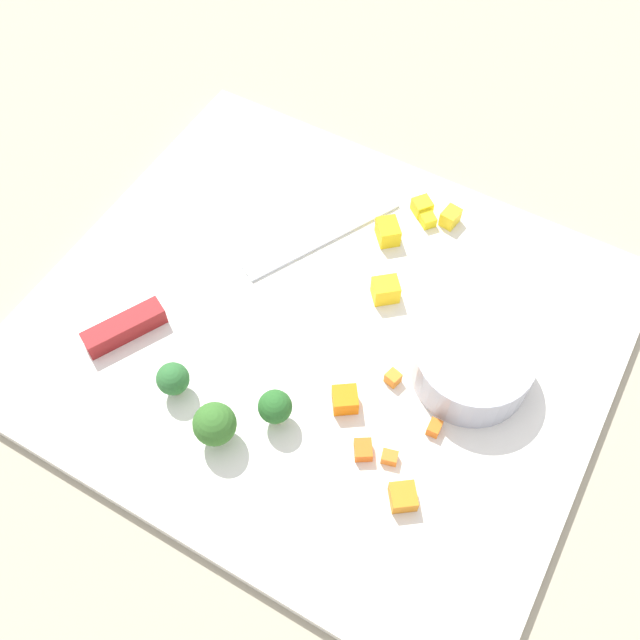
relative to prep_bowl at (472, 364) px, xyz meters
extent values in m
plane|color=tan|center=(-0.12, -0.02, -0.03)|extent=(4.00, 4.00, 0.00)
cube|color=white|center=(-0.12, -0.02, -0.02)|extent=(0.46, 0.40, 0.01)
cylinder|color=#B2B5C2|center=(0.00, 0.00, 0.00)|extent=(0.09, 0.09, 0.04)
cube|color=silver|center=(-0.17, 0.06, -0.02)|extent=(0.09, 0.15, 0.00)
cube|color=maroon|center=(-0.26, -0.10, -0.01)|extent=(0.05, 0.07, 0.02)
cube|color=orange|center=(-0.05, -0.03, -0.01)|extent=(0.01, 0.01, 0.01)
cube|color=orange|center=(0.00, -0.06, -0.01)|extent=(0.01, 0.01, 0.01)
cube|color=orange|center=(-0.04, -0.10, -0.01)|extent=(0.02, 0.02, 0.01)
cube|color=orange|center=(-0.07, -0.07, -0.01)|extent=(0.03, 0.03, 0.02)
cube|color=orange|center=(-0.02, -0.09, -0.01)|extent=(0.01, 0.01, 0.01)
cube|color=orange|center=(0.00, -0.12, -0.01)|extent=(0.03, 0.03, 0.01)
cube|color=yellow|center=(-0.08, 0.13, -0.01)|extent=(0.02, 0.02, 0.02)
cube|color=yellow|center=(-0.12, 0.09, -0.01)|extent=(0.03, 0.03, 0.02)
cube|color=yellow|center=(-0.09, 0.03, -0.01)|extent=(0.03, 0.03, 0.02)
cube|color=yellow|center=(-0.10, 0.13, -0.01)|extent=(0.02, 0.02, 0.01)
cube|color=yellow|center=(-0.09, 0.12, -0.01)|extent=(0.02, 0.02, 0.01)
cylinder|color=#95AD69|center=(-0.19, -0.12, -0.01)|extent=(0.01, 0.01, 0.01)
sphere|color=#2F6C32|center=(-0.19, -0.12, 0.00)|extent=(0.03, 0.03, 0.03)
cylinder|color=#98BE5A|center=(-0.11, -0.11, -0.01)|extent=(0.01, 0.01, 0.01)
sphere|color=#296527|center=(-0.11, -0.11, 0.00)|extent=(0.03, 0.03, 0.03)
cylinder|color=#92C168|center=(-0.14, -0.14, -0.01)|extent=(0.01, 0.01, 0.01)
sphere|color=#366E28|center=(-0.14, -0.14, 0.01)|extent=(0.03, 0.03, 0.03)
camera|label=1|loc=(0.03, -0.29, 0.49)|focal=40.98mm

